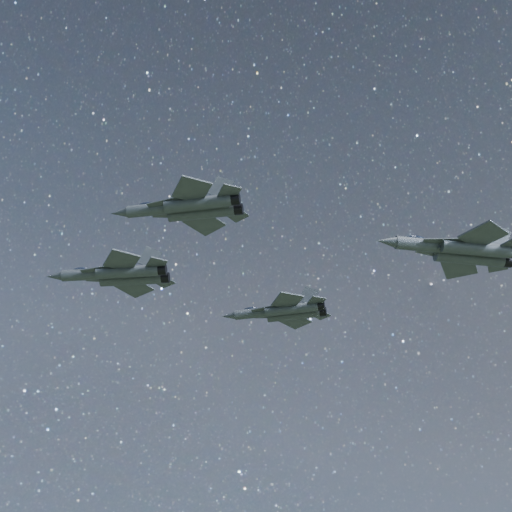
{
  "coord_description": "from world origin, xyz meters",
  "views": [
    {
      "loc": [
        5.25,
        -73.87,
        93.94
      ],
      "look_at": [
        1.31,
        0.34,
        142.89
      ],
      "focal_mm": 50.0,
      "sensor_mm": 36.0,
      "label": 1
    }
  ],
  "objects": [
    {
      "name": "jet_lead",
      "position": [
        -15.75,
        0.42,
        140.8
      ],
      "size": [
        16.21,
        11.5,
        4.12
      ],
      "rotation": [
        0.0,
        0.0,
        -0.04
      ],
      "color": "#31383D"
    },
    {
      "name": "jet_right",
      "position": [
        -5.29,
        -12.78,
        140.81
      ],
      "size": [
        15.43,
        10.8,
        3.89
      ],
      "rotation": [
        0.0,
        0.0,
        -0.11
      ],
      "color": "#31383D"
    },
    {
      "name": "jet_left",
      "position": [
        4.48,
        17.35,
        144.3
      ],
      "size": [
        16.31,
        11.29,
        4.1
      ],
      "rotation": [
        0.0,
        0.0,
        -0.16
      ],
      "color": "#31383D"
    },
    {
      "name": "jet_slot",
      "position": [
        25.51,
        -3.7,
        140.2
      ],
      "size": [
        17.78,
        12.18,
        4.46
      ],
      "rotation": [
        0.0,
        0.0,
        0.22
      ],
      "color": "#31383D"
    }
  ]
}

